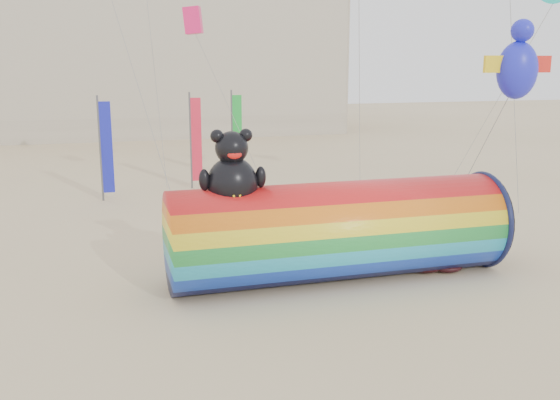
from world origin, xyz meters
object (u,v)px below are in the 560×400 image
object	(u,v)px
hotel_building	(12,22)
kite_handler	(388,240)
fabric_bundle	(430,266)
windsock_assembly	(338,228)

from	to	relation	value
hotel_building	kite_handler	world-z (taller)	hotel_building
kite_handler	fabric_bundle	xyz separation A→B (m)	(0.92, -1.32, -0.59)
hotel_building	fabric_bundle	bearing A→B (deg)	-69.34
fabric_bundle	hotel_building	bearing A→B (deg)	110.66
hotel_building	kite_handler	xyz separation A→B (m)	(16.36, -44.52, -9.55)
kite_handler	hotel_building	bearing A→B (deg)	-84.75
kite_handler	fabric_bundle	bearing A→B (deg)	110.04
fabric_bundle	windsock_assembly	bearing A→B (deg)	175.72
hotel_building	windsock_assembly	size ratio (longest dim) A/B	5.64
windsock_assembly	kite_handler	xyz separation A→B (m)	(2.29, 1.08, -0.87)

